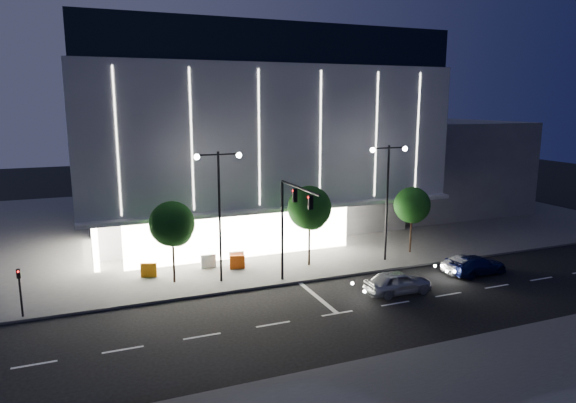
{
  "coord_description": "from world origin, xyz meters",
  "views": [
    {
      "loc": [
        -11.16,
        -26.59,
        12.18
      ],
      "look_at": [
        2.53,
        7.56,
        5.0
      ],
      "focal_mm": 32.0,
      "sensor_mm": 36.0,
      "label": 1
    }
  ],
  "objects_px": {
    "tree_left": "(172,226)",
    "car_lead": "(398,282)",
    "barrier_b": "(237,258)",
    "barrier_d": "(208,261)",
    "tree_mid": "(310,210)",
    "barrier_a": "(149,270)",
    "street_lamp_east": "(388,186)",
    "ped_signal_far": "(20,287)",
    "barrier_c": "(237,262)",
    "car_third": "(477,265)",
    "traffic_mast": "(290,214)",
    "tree_right": "(412,207)",
    "car_second": "(469,265)",
    "street_lamp_west": "(219,197)"
  },
  "relations": [
    {
      "from": "tree_mid",
      "to": "street_lamp_west",
      "type": "bearing_deg",
      "value": -171.74
    },
    {
      "from": "barrier_d",
      "to": "traffic_mast",
      "type": "bearing_deg",
      "value": -53.82
    },
    {
      "from": "barrier_b",
      "to": "street_lamp_east",
      "type": "bearing_deg",
      "value": -10.35
    },
    {
      "from": "barrier_d",
      "to": "tree_mid",
      "type": "bearing_deg",
      "value": -15.9
    },
    {
      "from": "barrier_b",
      "to": "car_second",
      "type": "bearing_deg",
      "value": -22.08
    },
    {
      "from": "barrier_a",
      "to": "ped_signal_far",
      "type": "bearing_deg",
      "value": -132.42
    },
    {
      "from": "car_third",
      "to": "barrier_d",
      "type": "xyz_separation_m",
      "value": [
        -17.65,
        8.14,
        -0.02
      ]
    },
    {
      "from": "barrier_a",
      "to": "barrier_d",
      "type": "height_order",
      "value": "same"
    },
    {
      "from": "barrier_a",
      "to": "barrier_d",
      "type": "relative_size",
      "value": 1.0
    },
    {
      "from": "car_lead",
      "to": "ped_signal_far",
      "type": "bearing_deg",
      "value": 78.52
    },
    {
      "from": "car_lead",
      "to": "car_second",
      "type": "bearing_deg",
      "value": -78.41
    },
    {
      "from": "traffic_mast",
      "to": "barrier_b",
      "type": "distance_m",
      "value": 7.55
    },
    {
      "from": "tree_mid",
      "to": "car_third",
      "type": "height_order",
      "value": "tree_mid"
    },
    {
      "from": "tree_right",
      "to": "car_third",
      "type": "distance_m",
      "value": 6.97
    },
    {
      "from": "street_lamp_west",
      "to": "tree_right",
      "type": "bearing_deg",
      "value": 3.64
    },
    {
      "from": "barrier_a",
      "to": "car_second",
      "type": "bearing_deg",
      "value": -0.57
    },
    {
      "from": "car_second",
      "to": "tree_right",
      "type": "bearing_deg",
      "value": 11.52
    },
    {
      "from": "car_second",
      "to": "traffic_mast",
      "type": "bearing_deg",
      "value": 83.05
    },
    {
      "from": "barrier_a",
      "to": "street_lamp_east",
      "type": "bearing_deg",
      "value": 9.74
    },
    {
      "from": "car_lead",
      "to": "barrier_d",
      "type": "bearing_deg",
      "value": 48.15
    },
    {
      "from": "barrier_b",
      "to": "tree_left",
      "type": "bearing_deg",
      "value": -151.07
    },
    {
      "from": "barrier_c",
      "to": "ped_signal_far",
      "type": "bearing_deg",
      "value": -155.39
    },
    {
      "from": "street_lamp_west",
      "to": "car_second",
      "type": "bearing_deg",
      "value": -15.54
    },
    {
      "from": "barrier_d",
      "to": "barrier_b",
      "type": "bearing_deg",
      "value": 0.77
    },
    {
      "from": "tree_mid",
      "to": "tree_left",
      "type": "bearing_deg",
      "value": -180.0
    },
    {
      "from": "barrier_c",
      "to": "barrier_a",
      "type": "bearing_deg",
      "value": -175.2
    },
    {
      "from": "tree_right",
      "to": "traffic_mast",
      "type": "bearing_deg",
      "value": -162.98
    },
    {
      "from": "tree_right",
      "to": "barrier_a",
      "type": "bearing_deg",
      "value": 175.36
    },
    {
      "from": "car_lead",
      "to": "traffic_mast",
      "type": "bearing_deg",
      "value": 60.78
    },
    {
      "from": "tree_left",
      "to": "car_lead",
      "type": "bearing_deg",
      "value": -28.62
    },
    {
      "from": "traffic_mast",
      "to": "car_third",
      "type": "xyz_separation_m",
      "value": [
        13.5,
        -2.32,
        -4.36
      ]
    },
    {
      "from": "traffic_mast",
      "to": "street_lamp_east",
      "type": "xyz_separation_m",
      "value": [
        9.0,
        2.66,
        0.93
      ]
    },
    {
      "from": "ped_signal_far",
      "to": "barrier_c",
      "type": "height_order",
      "value": "ped_signal_far"
    },
    {
      "from": "car_lead",
      "to": "barrier_c",
      "type": "distance_m",
      "value": 11.71
    },
    {
      "from": "barrier_d",
      "to": "ped_signal_far",
      "type": "bearing_deg",
      "value": -157.89
    },
    {
      "from": "barrier_b",
      "to": "street_lamp_west",
      "type": "bearing_deg",
      "value": -116.69
    },
    {
      "from": "ped_signal_far",
      "to": "tree_mid",
      "type": "xyz_separation_m",
      "value": [
        19.03,
        2.52,
        2.45
      ]
    },
    {
      "from": "ped_signal_far",
      "to": "tree_mid",
      "type": "height_order",
      "value": "tree_mid"
    },
    {
      "from": "traffic_mast",
      "to": "barrier_c",
      "type": "relative_size",
      "value": 6.43
    },
    {
      "from": "tree_left",
      "to": "car_lead",
      "type": "relative_size",
      "value": 1.29
    },
    {
      "from": "street_lamp_east",
      "to": "barrier_a",
      "type": "distance_m",
      "value": 18.46
    },
    {
      "from": "car_lead",
      "to": "car_second",
      "type": "height_order",
      "value": "car_lead"
    },
    {
      "from": "traffic_mast",
      "to": "barrier_a",
      "type": "relative_size",
      "value": 6.43
    },
    {
      "from": "tree_left",
      "to": "barrier_c",
      "type": "distance_m",
      "value": 5.92
    },
    {
      "from": "tree_left",
      "to": "tree_mid",
      "type": "bearing_deg",
      "value": 0.0
    },
    {
      "from": "tree_right",
      "to": "barrier_c",
      "type": "relative_size",
      "value": 5.01
    },
    {
      "from": "street_lamp_east",
      "to": "car_third",
      "type": "height_order",
      "value": "street_lamp_east"
    },
    {
      "from": "car_second",
      "to": "car_third",
      "type": "distance_m",
      "value": 0.58
    },
    {
      "from": "traffic_mast",
      "to": "ped_signal_far",
      "type": "xyz_separation_m",
      "value": [
        -16.0,
        1.16,
        -3.14
      ]
    },
    {
      "from": "tree_mid",
      "to": "barrier_a",
      "type": "bearing_deg",
      "value": 171.77
    }
  ]
}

